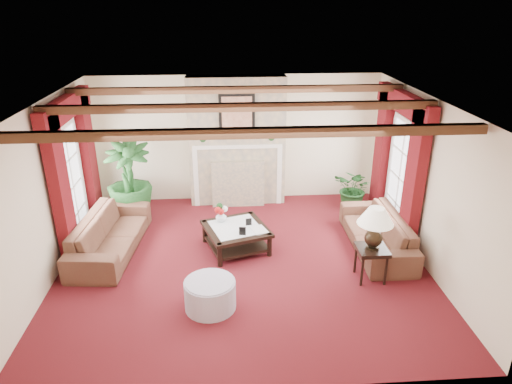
{
  "coord_description": "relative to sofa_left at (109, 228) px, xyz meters",
  "views": [
    {
      "loc": [
        -0.25,
        -6.63,
        4.1
      ],
      "look_at": [
        0.25,
        0.4,
        1.11
      ],
      "focal_mm": 32.0,
      "sensor_mm": 36.0,
      "label": 1
    }
  ],
  "objects": [
    {
      "name": "ottoman",
      "position": [
        1.77,
        -1.74,
        -0.22
      ],
      "size": [
        0.74,
        0.74,
        0.43
      ],
      "primitive_type": "cylinder",
      "color": "#9F98AC",
      "rests_on": "ground"
    },
    {
      "name": "book",
      "position": [
        2.47,
        -0.28,
        0.14
      ],
      "size": [
        0.25,
        0.17,
        0.32
      ],
      "primitive_type": "imported",
      "rotation": [
        0.0,
        0.0,
        0.35
      ],
      "color": "black",
      "rests_on": "coffee_table"
    },
    {
      "name": "potted_palm",
      "position": [
        0.12,
        1.39,
        0.01
      ],
      "size": [
        1.2,
        1.77,
        0.9
      ],
      "primitive_type": "imported",
      "rotation": [
        0.0,
        0.0,
        0.09
      ],
      "color": "black",
      "rests_on": "ground"
    },
    {
      "name": "curtains_right",
      "position": [
        5.15,
        0.45,
        2.11
      ],
      "size": [
        0.2,
        2.4,
        2.55
      ],
      "primitive_type": null,
      "color": "#540B12",
      "rests_on": "ground"
    },
    {
      "name": "coffee_table",
      "position": [
        2.19,
        -0.08,
        -0.23
      ],
      "size": [
        1.3,
        1.3,
        0.42
      ],
      "primitive_type": null,
      "rotation": [
        0.0,
        0.0,
        0.31
      ],
      "color": "black",
      "rests_on": "ground"
    },
    {
      "name": "right_wall",
      "position": [
        5.29,
        -0.55,
        0.91
      ],
      "size": [
        0.02,
        5.5,
        2.7
      ],
      "primitive_type": "cube",
      "color": "beige",
      "rests_on": "ground"
    },
    {
      "name": "french_door_left",
      "position": [
        -0.68,
        0.45,
        1.69
      ],
      "size": [
        0.1,
        1.1,
        2.16
      ],
      "primitive_type": null,
      "color": "white",
      "rests_on": "ground"
    },
    {
      "name": "fireplace",
      "position": [
        2.29,
        2.0,
        2.26
      ],
      "size": [
        2.0,
        0.52,
        2.7
      ],
      "primitive_type": null,
      "color": "tan",
      "rests_on": "ground"
    },
    {
      "name": "sofa_right",
      "position": [
        4.67,
        -0.22,
        -0.02
      ],
      "size": [
        2.15,
        0.67,
        0.84
      ],
      "primitive_type": "imported",
      "rotation": [
        0.0,
        0.0,
        -1.58
      ],
      "color": "#360E15",
      "rests_on": "ground"
    },
    {
      "name": "side_table",
      "position": [
        4.27,
        -1.17,
        -0.16
      ],
      "size": [
        0.53,
        0.53,
        0.55
      ],
      "primitive_type": null,
      "rotation": [
        0.0,
        0.0,
        0.13
      ],
      "color": "black",
      "rests_on": "ground"
    },
    {
      "name": "sofa_left",
      "position": [
        0.0,
        0.0,
        0.0
      ],
      "size": [
        2.37,
        1.1,
        0.88
      ],
      "primitive_type": "imported",
      "rotation": [
        0.0,
        0.0,
        1.47
      ],
      "color": "#360E15",
      "rests_on": "ground"
    },
    {
      "name": "floor",
      "position": [
        2.29,
        -0.55,
        -0.44
      ],
      "size": [
        6.0,
        6.0,
        0.0
      ],
      "primitive_type": "plane",
      "color": "#4B0D15",
      "rests_on": "ground"
    },
    {
      "name": "small_plant",
      "position": [
        4.71,
        1.44,
        -0.09
      ],
      "size": [
        1.69,
        1.69,
        0.7
      ],
      "primitive_type": "imported",
      "rotation": [
        0.0,
        0.0,
        -0.76
      ],
      "color": "black",
      "rests_on": "ground"
    },
    {
      "name": "flower_vase",
      "position": [
        1.93,
        0.17,
        0.08
      ],
      "size": [
        0.29,
        0.29,
        0.19
      ],
      "primitive_type": "imported",
      "rotation": [
        0.0,
        0.0,
        0.24
      ],
      "color": "silver",
      "rests_on": "coffee_table"
    },
    {
      "name": "curtains_left",
      "position": [
        -0.57,
        0.45,
        2.11
      ],
      "size": [
        0.2,
        2.4,
        2.55
      ],
      "primitive_type": null,
      "color": "#540B12",
      "rests_on": "ground"
    },
    {
      "name": "ceiling",
      "position": [
        2.29,
        -0.55,
        2.26
      ],
      "size": [
        6.0,
        6.0,
        0.0
      ],
      "primitive_type": "plane",
      "rotation": [
        3.14,
        0.0,
        0.0
      ],
      "color": "white",
      "rests_on": "floor"
    },
    {
      "name": "photo_frame_b",
      "position": [
        2.42,
        -0.03,
        0.05
      ],
      "size": [
        0.11,
        0.04,
        0.14
      ],
      "primitive_type": null,
      "rotation": [
        0.0,
        0.0,
        0.18
      ],
      "color": "black",
      "rests_on": "coffee_table"
    },
    {
      "name": "photo_frame_a",
      "position": [
        2.29,
        -0.38,
        0.06
      ],
      "size": [
        0.12,
        0.04,
        0.16
      ],
      "primitive_type": null,
      "rotation": [
        0.0,
        0.0,
        -0.15
      ],
      "color": "black",
      "rests_on": "coffee_table"
    },
    {
      "name": "french_door_right",
      "position": [
        5.26,
        0.45,
        1.69
      ],
      "size": [
        0.1,
        1.1,
        2.16
      ],
      "primitive_type": null,
      "color": "white",
      "rests_on": "ground"
    },
    {
      "name": "table_lamp",
      "position": [
        4.27,
        -1.17,
        0.46
      ],
      "size": [
        0.55,
        0.55,
        0.7
      ],
      "primitive_type": null,
      "color": "black",
      "rests_on": "side_table"
    },
    {
      "name": "left_wall",
      "position": [
        -0.71,
        -0.55,
        0.91
      ],
      "size": [
        0.02,
        5.5,
        2.7
      ],
      "primitive_type": "cube",
      "color": "beige",
      "rests_on": "ground"
    },
    {
      "name": "back_wall",
      "position": [
        2.29,
        2.2,
        0.91
      ],
      "size": [
        6.0,
        0.02,
        2.7
      ],
      "primitive_type": "cube",
      "color": "beige",
      "rests_on": "ground"
    },
    {
      "name": "ceiling_beams",
      "position": [
        2.29,
        -0.55,
        2.2
      ],
      "size": [
        6.0,
        3.0,
        0.12
      ],
      "primitive_type": null,
      "color": "#3A2012",
      "rests_on": "ceiling"
    }
  ]
}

